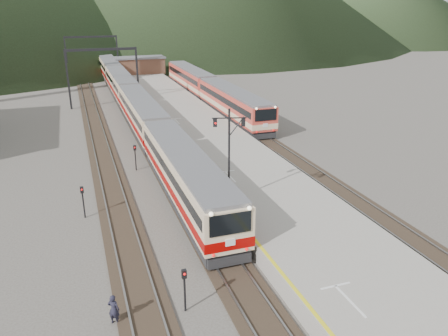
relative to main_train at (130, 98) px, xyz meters
name	(u,v)px	position (x,y,z in m)	size (l,w,h in m)	color
track_main	(144,132)	(0.00, -10.40, -1.89)	(2.60, 200.00, 0.23)	black
track_far	(98,136)	(-5.00, -10.40, -1.89)	(2.60, 200.00, 0.23)	black
track_second	(240,123)	(11.50, -10.40, -1.89)	(2.60, 200.00, 0.23)	black
platform	(197,129)	(5.60, -12.40, -1.46)	(8.00, 100.00, 1.00)	gray
gantry_near	(102,66)	(-2.85, 4.60, 3.62)	(9.55, 0.25, 8.00)	black
gantry_far	(92,49)	(-2.85, 29.60, 3.62)	(9.55, 0.25, 8.00)	black
station_shed	(140,65)	(5.60, 27.60, 0.61)	(9.40, 4.40, 3.10)	brown
main_train	(130,98)	(0.00, 0.00, 0.00)	(2.84, 77.82, 3.46)	beige
second_train	(209,89)	(11.50, 2.08, 0.05)	(2.92, 39.75, 3.56)	#C33E32
signal_mast	(229,146)	(2.17, -32.64, 2.98)	(2.14, 0.71, 6.42)	black
short_signal_a	(184,285)	(-3.14, -41.39, -0.50)	(0.23, 0.17, 2.27)	black
short_signal_b	(135,154)	(-2.57, -21.94, -0.50)	(0.23, 0.18, 2.27)	black
short_signal_c	(83,198)	(-7.19, -29.84, -0.50)	(0.23, 0.17, 2.27)	black
worker	(114,309)	(-6.37, -41.17, -1.21)	(0.55, 0.36, 1.51)	black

